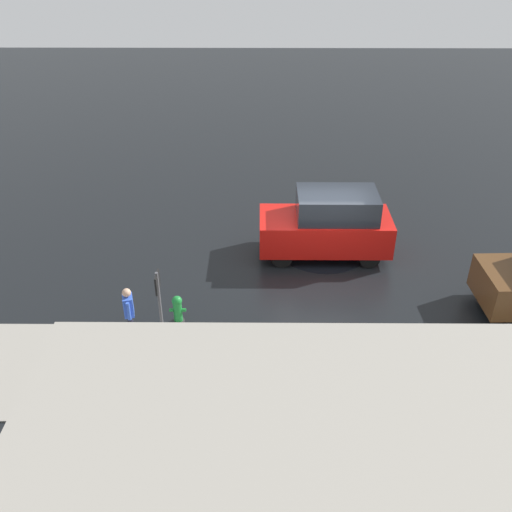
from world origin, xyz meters
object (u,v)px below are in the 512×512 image
Objects in this scene: fire_hydrant at (178,310)px; sign_post at (160,303)px; moving_hatchback at (328,224)px; pedestrian at (129,307)px.

sign_post is (0.15, 1.32, 1.18)m from fire_hydrant.
moving_hatchback is 1.63× the size of sign_post.
pedestrian is (1.17, 0.27, 0.28)m from fire_hydrant.
moving_hatchback reaches higher than fire_hydrant.
pedestrian reaches higher than fire_hydrant.
moving_hatchback is at bearing -132.26° from sign_post.
sign_post is at bearing 47.74° from moving_hatchback.
fire_hydrant is 1.23m from pedestrian.
pedestrian is 0.51× the size of sign_post.
moving_hatchback is 5.37m from fire_hydrant.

